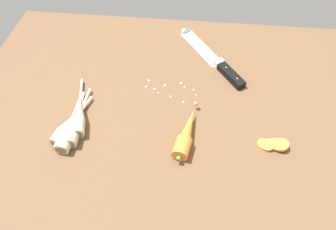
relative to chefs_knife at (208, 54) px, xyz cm
name	(u,v)px	position (x,y,z in cm)	size (l,w,h in cm)	color
ground_plane	(169,117)	(-10.61, -25.79, -2.65)	(120.00, 90.00, 4.00)	brown
chefs_knife	(208,54)	(0.00, 0.00, 0.00)	(22.81, 30.27, 4.18)	silver
whole_carrot	(186,134)	(-5.19, -33.96, 1.45)	(6.91, 19.29, 4.20)	orange
parsnip_front	(71,127)	(-35.51, -34.96, 1.33)	(4.81, 22.33, 4.00)	beige
parsnip_mid_left	(78,114)	(-34.91, -30.42, 1.33)	(7.00, 21.21, 4.00)	beige
parsnip_mid_right	(74,125)	(-34.99, -34.14, 1.33)	(4.92, 18.97, 4.00)	beige
parsnip_back	(68,127)	(-36.35, -34.80, 1.33)	(6.63, 17.96, 4.00)	beige
carrot_slice_stack	(274,144)	(17.32, -34.15, 0.21)	(7.70, 4.07, 2.69)	orange
mince_crumbs	(168,88)	(-11.87, -16.61, -0.29)	(15.82, 8.40, 0.82)	silver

